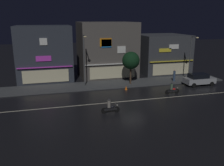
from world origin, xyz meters
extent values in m
plane|color=black|center=(0.00, 0.00, 0.00)|extent=(140.00, 140.00, 0.00)
cube|color=beige|center=(0.00, 0.00, 0.01)|extent=(30.74, 0.16, 0.01)
cube|color=#424447|center=(0.00, 7.24, 0.07)|extent=(32.36, 4.19, 0.14)
cube|color=#2D333D|center=(-9.71, 12.58, 4.08)|extent=(7.88, 6.40, 8.15)
cube|color=#D83FD8|center=(-9.71, 9.26, 2.60)|extent=(7.49, 0.24, 0.12)
cube|color=white|center=(-9.70, 9.32, 6.12)|extent=(1.00, 0.08, 0.95)
cube|color=#D83FD8|center=(-9.85, 9.32, 3.82)|extent=(2.06, 0.08, 0.74)
cube|color=beige|center=(-9.71, 9.32, 1.30)|extent=(6.30, 0.06, 1.80)
cube|color=#383A3F|center=(9.71, 13.17, 3.24)|extent=(7.95, 7.59, 6.49)
cube|color=yellow|center=(9.71, 9.26, 2.60)|extent=(7.55, 0.24, 0.12)
cube|color=white|center=(9.93, 9.32, 4.87)|extent=(1.64, 0.08, 0.72)
cube|color=yellow|center=(8.46, 9.32, 4.37)|extent=(2.06, 0.08, 0.56)
cube|color=beige|center=(9.71, 9.32, 1.30)|extent=(6.36, 0.06, 1.80)
cube|color=#56514C|center=(0.00, 13.51, 4.30)|extent=(8.72, 8.25, 8.61)
cube|color=white|center=(0.00, 9.26, 2.60)|extent=(8.29, 0.24, 0.12)
cube|color=orange|center=(-1.04, 9.32, 5.81)|extent=(1.75, 0.08, 1.18)
cube|color=#268CF2|center=(-0.94, 9.32, 5.66)|extent=(1.49, 0.08, 1.17)
cube|color=white|center=(1.34, 9.32, 4.68)|extent=(1.26, 0.08, 1.03)
cube|color=beige|center=(0.00, 9.32, 1.30)|extent=(6.98, 0.06, 1.80)
cylinder|color=#47494C|center=(-4.54, 7.27, 3.62)|extent=(0.16, 0.16, 6.95)
cube|color=#47494C|center=(-4.54, 6.57, 6.99)|extent=(0.10, 1.40, 0.10)
ellipsoid|color=#F9E099|center=(-4.54, 5.87, 6.91)|extent=(0.44, 0.32, 0.20)
cylinder|color=#47494C|center=(11.17, 6.58, 3.42)|extent=(0.16, 0.16, 6.57)
cube|color=#47494C|center=(11.17, 5.88, 6.61)|extent=(0.10, 1.40, 0.10)
ellipsoid|color=#F9E099|center=(11.17, 5.18, 6.53)|extent=(0.44, 0.32, 0.20)
cylinder|color=#334766|center=(8.65, 6.37, 0.89)|extent=(0.33, 0.33, 1.51)
sphere|color=tan|center=(8.65, 6.37, 1.76)|extent=(0.22, 0.22, 0.22)
cylinder|color=#473323|center=(1.90, 6.62, 1.33)|extent=(0.24, 0.24, 2.37)
sphere|color=black|center=(1.90, 6.62, 3.49)|extent=(2.45, 2.45, 2.45)
cube|color=#9EA0A5|center=(11.22, 3.88, 0.69)|extent=(4.30, 1.78, 0.76)
cube|color=black|center=(11.01, 3.88, 1.37)|extent=(2.58, 1.57, 0.60)
cube|color=#F9F2CC|center=(13.33, 4.48, 0.79)|extent=(0.08, 0.20, 0.12)
cube|color=#F9F2CC|center=(13.33, 3.27, 0.79)|extent=(0.08, 0.20, 0.12)
cylinder|color=black|center=(12.64, 4.77, 0.31)|extent=(0.62, 0.20, 0.62)
cylinder|color=black|center=(12.64, 2.99, 0.31)|extent=(0.62, 0.20, 0.62)
cylinder|color=black|center=(9.81, 4.77, 0.31)|extent=(0.62, 0.20, 0.62)
cylinder|color=black|center=(9.81, 2.99, 0.31)|extent=(0.62, 0.20, 0.62)
cylinder|color=black|center=(6.17, 1.12, 0.30)|extent=(0.60, 0.08, 0.60)
cylinder|color=black|center=(4.87, 1.12, 0.30)|extent=(0.60, 0.10, 0.60)
cube|color=black|center=(5.52, 1.12, 0.40)|extent=(1.30, 0.14, 0.20)
ellipsoid|color=red|center=(5.72, 1.12, 0.62)|extent=(0.44, 0.26, 0.24)
cube|color=black|center=(5.32, 1.12, 0.55)|extent=(0.56, 0.22, 0.10)
cylinder|color=slate|center=(6.12, 1.12, 0.85)|extent=(0.03, 0.60, 0.03)
sphere|color=white|center=(6.21, 1.12, 0.75)|extent=(0.14, 0.14, 0.14)
cylinder|color=#4C664C|center=(5.37, 1.12, 0.95)|extent=(0.32, 0.32, 0.70)
sphere|color=#333338|center=(5.37, 1.12, 1.41)|extent=(0.22, 0.22, 0.22)
cylinder|color=black|center=(-2.86, -2.91, 0.30)|extent=(0.60, 0.08, 0.60)
cylinder|color=black|center=(-4.16, -2.91, 0.30)|extent=(0.60, 0.10, 0.60)
cube|color=black|center=(-3.51, -2.91, 0.40)|extent=(1.30, 0.14, 0.20)
ellipsoid|color=black|center=(-3.31, -2.91, 0.62)|extent=(0.44, 0.26, 0.24)
cube|color=black|center=(-3.71, -2.91, 0.55)|extent=(0.56, 0.22, 0.10)
cylinder|color=slate|center=(-2.91, -2.91, 0.85)|extent=(0.03, 0.60, 0.03)
sphere|color=white|center=(-2.82, -2.91, 0.75)|extent=(0.14, 0.14, 0.14)
cylinder|color=gray|center=(-3.66, -2.91, 0.95)|extent=(0.32, 0.32, 0.70)
sphere|color=#333338|center=(-3.66, -2.91, 1.41)|extent=(0.22, 0.22, 0.22)
cone|color=orange|center=(0.50, 4.33, 0.28)|extent=(0.36, 0.36, 0.55)
camera|label=1|loc=(-9.06, -24.48, 9.15)|focal=38.26mm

